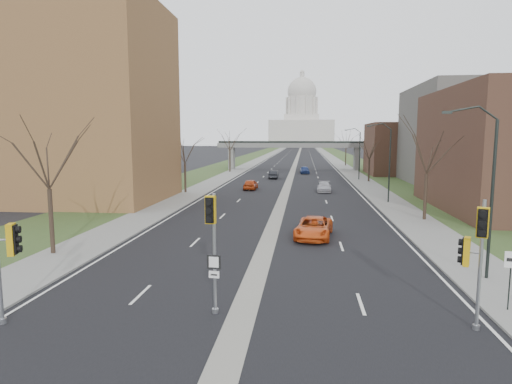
% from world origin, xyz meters
% --- Properties ---
extents(ground, '(700.00, 700.00, 0.00)m').
position_xyz_m(ground, '(0.00, 0.00, 0.00)').
color(ground, black).
rests_on(ground, ground).
extents(road_surface, '(20.00, 600.00, 0.01)m').
position_xyz_m(road_surface, '(0.00, 150.00, 0.01)').
color(road_surface, black).
rests_on(road_surface, ground).
extents(median_strip, '(1.20, 600.00, 0.02)m').
position_xyz_m(median_strip, '(0.00, 150.00, 0.00)').
color(median_strip, gray).
rests_on(median_strip, ground).
extents(sidewalk_right, '(4.00, 600.00, 0.12)m').
position_xyz_m(sidewalk_right, '(12.00, 150.00, 0.06)').
color(sidewalk_right, gray).
rests_on(sidewalk_right, ground).
extents(sidewalk_left, '(4.00, 600.00, 0.12)m').
position_xyz_m(sidewalk_left, '(-12.00, 150.00, 0.06)').
color(sidewalk_left, gray).
rests_on(sidewalk_left, ground).
extents(grass_verge_right, '(8.00, 600.00, 0.10)m').
position_xyz_m(grass_verge_right, '(18.00, 150.00, 0.05)').
color(grass_verge_right, '#2C3F1D').
rests_on(grass_verge_right, ground).
extents(grass_verge_left, '(8.00, 600.00, 0.10)m').
position_xyz_m(grass_verge_left, '(-18.00, 150.00, 0.05)').
color(grass_verge_left, '#2C3F1D').
rests_on(grass_verge_left, ground).
extents(apartment_building, '(25.00, 16.00, 22.00)m').
position_xyz_m(apartment_building, '(-26.00, 30.00, 11.00)').
color(apartment_building, olive).
rests_on(apartment_building, ground).
extents(commercial_block_mid, '(18.00, 22.00, 15.00)m').
position_xyz_m(commercial_block_mid, '(28.00, 52.00, 7.50)').
color(commercial_block_mid, '#5B5953').
rests_on(commercial_block_mid, ground).
extents(commercial_block_far, '(14.00, 14.00, 10.00)m').
position_xyz_m(commercial_block_far, '(22.00, 70.00, 5.00)').
color(commercial_block_far, '#4E3324').
rests_on(commercial_block_far, ground).
extents(pedestrian_bridge, '(34.00, 3.00, 6.45)m').
position_xyz_m(pedestrian_bridge, '(0.00, 80.00, 4.84)').
color(pedestrian_bridge, slate).
rests_on(pedestrian_bridge, ground).
extents(capitol, '(48.00, 42.00, 55.75)m').
position_xyz_m(capitol, '(0.00, 320.00, 18.60)').
color(capitol, '#B8B4A8').
rests_on(capitol, ground).
extents(streetlight_near, '(2.61, 0.20, 8.70)m').
position_xyz_m(streetlight_near, '(10.99, 6.00, 6.95)').
color(streetlight_near, black).
rests_on(streetlight_near, sidewalk_right).
extents(streetlight_mid, '(2.61, 0.20, 8.70)m').
position_xyz_m(streetlight_mid, '(10.99, 32.00, 6.95)').
color(streetlight_mid, black).
rests_on(streetlight_mid, sidewalk_right).
extents(streetlight_far, '(2.61, 0.20, 8.70)m').
position_xyz_m(streetlight_far, '(10.99, 58.00, 6.95)').
color(streetlight_far, black).
rests_on(streetlight_far, sidewalk_right).
extents(tree_left_a, '(7.20, 7.20, 9.40)m').
position_xyz_m(tree_left_a, '(-13.00, 8.00, 6.64)').
color(tree_left_a, '#382B21').
rests_on(tree_left_a, sidewalk_left).
extents(tree_left_b, '(6.75, 6.75, 8.81)m').
position_xyz_m(tree_left_b, '(-13.00, 38.00, 6.23)').
color(tree_left_b, '#382B21').
rests_on(tree_left_b, sidewalk_left).
extents(tree_left_c, '(7.65, 7.65, 9.99)m').
position_xyz_m(tree_left_c, '(-13.00, 72.00, 7.04)').
color(tree_left_c, '#382B21').
rests_on(tree_left_c, sidewalk_left).
extents(tree_right_a, '(7.20, 7.20, 9.40)m').
position_xyz_m(tree_right_a, '(13.00, 22.00, 6.64)').
color(tree_right_a, '#382B21').
rests_on(tree_right_a, sidewalk_right).
extents(tree_right_b, '(6.30, 6.30, 8.22)m').
position_xyz_m(tree_right_b, '(13.00, 55.00, 5.82)').
color(tree_right_b, '#382B21').
rests_on(tree_right_b, sidewalk_right).
extents(tree_right_c, '(7.65, 7.65, 9.99)m').
position_xyz_m(tree_right_c, '(13.00, 95.00, 7.04)').
color(tree_right_c, '#382B21').
rests_on(tree_right_c, sidewalk_right).
extents(signal_pole_median, '(0.58, 0.82, 5.01)m').
position_xyz_m(signal_pole_median, '(-1.16, 0.11, 3.49)').
color(signal_pole_median, gray).
rests_on(signal_pole_median, ground).
extents(signal_pole_right, '(0.83, 1.15, 5.00)m').
position_xyz_m(signal_pole_right, '(8.78, -0.13, 3.27)').
color(signal_pole_right, gray).
rests_on(signal_pole_right, ground).
extents(speed_limit_sign, '(0.53, 0.13, 2.49)m').
position_xyz_m(speed_limit_sign, '(10.97, 1.81, 1.83)').
color(speed_limit_sign, black).
rests_on(speed_limit_sign, sidewalk_right).
extents(car_left_near, '(1.77, 4.29, 1.46)m').
position_xyz_m(car_left_near, '(-4.96, 42.71, 0.73)').
color(car_left_near, '#B53E14').
rests_on(car_left_near, ground).
extents(car_left_far, '(1.54, 4.32, 1.42)m').
position_xyz_m(car_left_far, '(-2.88, 58.93, 0.71)').
color(car_left_far, black).
rests_on(car_left_far, ground).
extents(car_right_near, '(3.10, 5.59, 1.48)m').
position_xyz_m(car_right_near, '(3.21, 14.46, 0.74)').
color(car_right_near, '#D34F16').
rests_on(car_right_near, ground).
extents(car_right_mid, '(2.04, 4.58, 1.31)m').
position_xyz_m(car_right_mid, '(5.17, 41.31, 0.65)').
color(car_right_mid, '#9C9CA3').
rests_on(car_right_mid, ground).
extents(car_right_far, '(2.11, 4.62, 1.53)m').
position_xyz_m(car_right_far, '(2.57, 70.18, 0.77)').
color(car_right_far, navy).
rests_on(car_right_far, ground).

